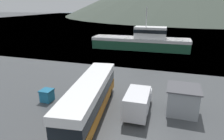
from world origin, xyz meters
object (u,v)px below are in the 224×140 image
storage_bin (47,95)px  dock_kiosk (183,100)px  tour_bus (90,97)px  delivery_van (138,101)px  fishing_boat (142,41)px

storage_bin → dock_kiosk: size_ratio=0.42×
tour_bus → storage_bin: bearing=160.1°
tour_bus → delivery_van: tour_bus is taller
delivery_van → dock_kiosk: 4.19m
fishing_boat → storage_bin: fishing_boat is taller
delivery_van → fishing_boat: bearing=97.3°
tour_bus → dock_kiosk: 8.63m
tour_bus → storage_bin: 5.80m
tour_bus → fishing_boat: (-0.20, 29.69, 0.09)m
fishing_boat → storage_bin: bearing=167.8°
fishing_boat → dock_kiosk: fishing_boat is taller
tour_bus → delivery_van: 4.47m
delivery_van → storage_bin: 9.68m
dock_kiosk → tour_bus: bearing=-159.4°
delivery_van → fishing_boat: size_ratio=0.25×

